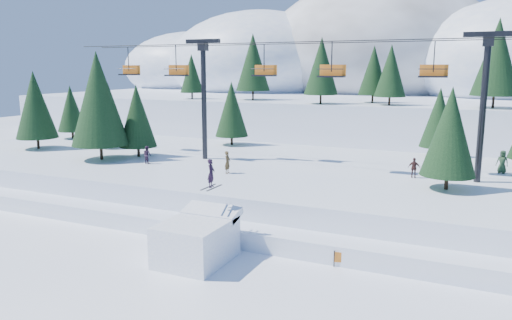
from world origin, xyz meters
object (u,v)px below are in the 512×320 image
at_px(jump_kicker, 197,239).
at_px(banner_far, 379,254).
at_px(banner_near, 361,259).
at_px(chairlift, 319,82).

relative_size(jump_kicker, banner_far, 1.90).
bearing_deg(banner_near, banner_far, 58.41).
bearing_deg(banner_far, jump_kicker, -157.63).
relative_size(banner_near, banner_far, 0.97).
bearing_deg(chairlift, banner_far, -58.20).
xyz_separation_m(jump_kicker, chairlift, (1.86, 15.38, 8.09)).
bearing_deg(chairlift, jump_kicker, -96.89).
height_order(jump_kicker, banner_near, jump_kicker).
height_order(jump_kicker, banner_far, jump_kicker).
distance_m(banner_near, banner_far, 1.32).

